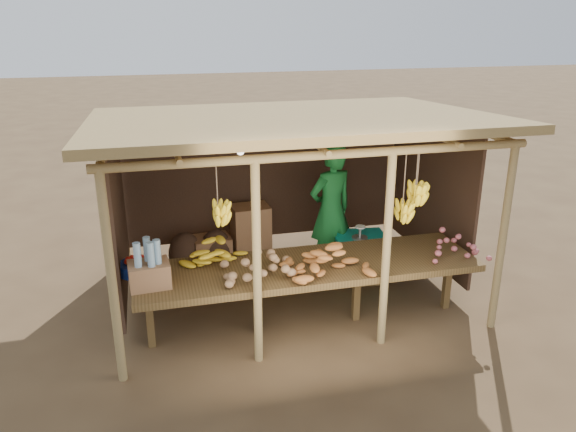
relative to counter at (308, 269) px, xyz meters
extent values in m
plane|color=brown|center=(0.00, 0.95, -0.74)|extent=(60.00, 60.00, 0.00)
cylinder|color=#9D8251|center=(-2.10, -0.55, 0.36)|extent=(0.09, 0.09, 2.20)
cylinder|color=#9D8251|center=(2.10, -0.55, 0.36)|extent=(0.09, 0.09, 2.20)
cylinder|color=#9D8251|center=(-2.10, 2.45, 0.36)|extent=(0.09, 0.09, 2.20)
cylinder|color=#9D8251|center=(2.10, 2.45, 0.36)|extent=(0.09, 0.09, 2.20)
cylinder|color=#9D8251|center=(-0.70, -0.55, 0.36)|extent=(0.09, 0.09, 2.20)
cylinder|color=#9D8251|center=(0.70, -0.55, 0.36)|extent=(0.09, 0.09, 2.20)
cylinder|color=#9D8251|center=(0.00, -0.55, 1.46)|extent=(4.40, 0.09, 0.09)
cylinder|color=#9D8251|center=(0.00, 2.45, 1.46)|extent=(4.40, 0.09, 0.09)
cube|color=#9A7D47|center=(0.00, 0.95, 1.55)|extent=(4.70, 3.50, 0.28)
cube|color=#442D1F|center=(0.00, 2.43, 0.47)|extent=(4.20, 0.04, 1.98)
cube|color=#442D1F|center=(-2.08, 1.15, 0.47)|extent=(0.04, 2.40, 1.98)
cube|color=#442D1F|center=(2.08, 1.15, 0.47)|extent=(0.04, 2.40, 1.98)
cube|color=brown|center=(0.00, 0.00, 0.02)|extent=(3.90, 1.05, 0.08)
cube|color=brown|center=(-1.80, 0.00, -0.38)|extent=(0.08, 0.08, 0.72)
cube|color=brown|center=(-0.60, 0.00, -0.38)|extent=(0.08, 0.08, 0.72)
cube|color=brown|center=(0.60, 0.00, -0.38)|extent=(0.08, 0.08, 0.72)
cube|color=brown|center=(1.80, 0.00, -0.38)|extent=(0.08, 0.08, 0.72)
cylinder|color=navy|center=(-1.90, 0.22, 0.13)|extent=(0.37, 0.37, 0.13)
cube|color=#9A6A45|center=(-1.76, -0.12, 0.19)|extent=(0.44, 0.36, 0.26)
imported|color=#186F2D|center=(0.70, 1.32, 0.20)|extent=(0.79, 0.64, 1.87)
cube|color=brown|center=(1.04, 1.04, -0.45)|extent=(0.69, 0.61, 0.58)
cube|color=#0D9291|center=(1.04, 1.04, -0.13)|extent=(0.77, 0.68, 0.06)
cube|color=#9A6A45|center=(-0.30, 1.98, -0.50)|extent=(0.56, 0.47, 0.43)
cube|color=#9A6A45|center=(-0.30, 1.98, -0.08)|extent=(0.56, 0.47, 0.43)
cube|color=#9A6A45|center=(-0.89, 1.98, -0.50)|extent=(0.56, 0.47, 0.43)
ellipsoid|color=#442D1F|center=(-1.27, 1.95, -0.45)|extent=(0.49, 0.49, 0.66)
ellipsoid|color=#442D1F|center=(-0.83, 1.95, -0.45)|extent=(0.49, 0.49, 0.66)
camera|label=1|loc=(-1.65, -5.60, 2.74)|focal=35.00mm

